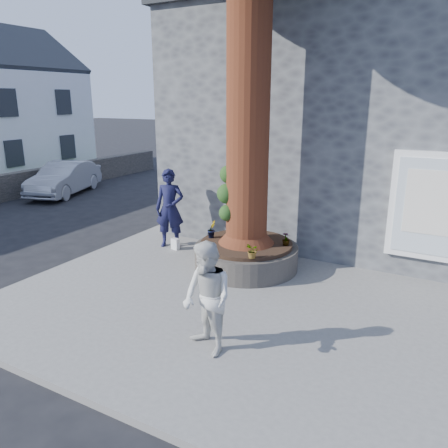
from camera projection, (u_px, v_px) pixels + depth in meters
The scene contains 13 objects.
ground at pixel (165, 299), 8.57m from camera, with size 120.00×120.00×0.00m, color black.
pavement at pixel (255, 293), 8.70m from camera, with size 9.00×8.00×0.12m, color slate.
yellow_line at pixel (89, 257), 10.82m from camera, with size 0.10×30.00×0.01m, color yellow.
stone_shop at pixel (379, 121), 12.59m from camera, with size 10.30×8.30×6.30m.
planter at pixel (246, 255), 9.77m from camera, with size 2.30×2.30×0.60m.
man at pixel (170, 208), 11.00m from camera, with size 0.73×0.48×2.00m, color black.
woman at pixel (207, 299), 6.37m from camera, with size 0.83×0.65×1.71m, color silver.
shopping_bag at pixel (175, 244), 10.99m from camera, with size 0.20×0.12×0.28m, color white.
car_silver at pixel (64, 178), 17.73m from camera, with size 1.39×3.98×1.31m, color #9A9BA1.
plant_a at pixel (247, 233), 9.80m from camera, with size 0.17×0.12×0.33m, color gray.
plant_b at pixel (212, 229), 9.96m from camera, with size 0.22×0.21×0.39m, color gray.
plant_c at pixel (286, 239), 9.43m from camera, with size 0.17×0.17×0.30m, color gray.
plant_d at pixel (253, 251), 8.67m from camera, with size 0.28×0.25×0.31m, color gray.
Camera 1 is at (4.78, -6.29, 3.80)m, focal length 35.00 mm.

